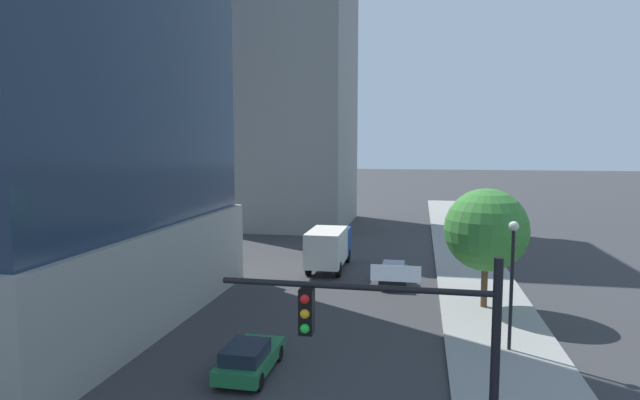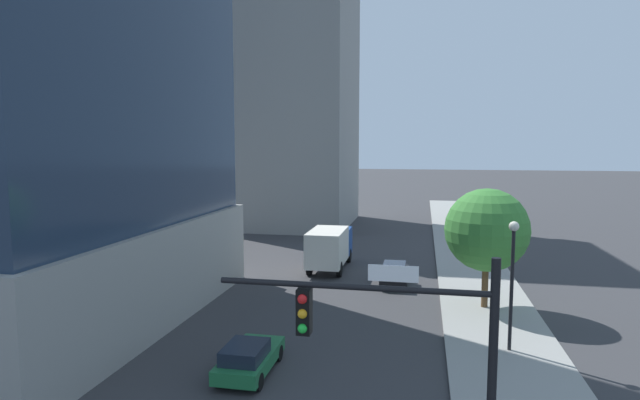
{
  "view_description": "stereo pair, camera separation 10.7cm",
  "coord_description": "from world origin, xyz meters",
  "px_view_note": "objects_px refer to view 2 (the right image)",
  "views": [
    {
      "loc": [
        4.14,
        -7.98,
        9.22
      ],
      "look_at": [
        -0.35,
        14.98,
        6.77
      ],
      "focal_mm": 29.06,
      "sensor_mm": 36.0,
      "label": 1
    },
    {
      "loc": [
        4.24,
        -7.96,
        9.22
      ],
      "look_at": [
        -0.35,
        14.98,
        6.77
      ],
      "focal_mm": 29.06,
      "sensor_mm": 36.0,
      "label": 2
    }
  ],
  "objects_px": {
    "construction_building": "(290,71)",
    "street_lamp": "(512,266)",
    "box_truck": "(330,246)",
    "car_green": "(249,358)",
    "street_tree": "(487,230)",
    "car_black": "(394,273)",
    "traffic_light_pole": "(405,352)"
  },
  "relations": [
    {
      "from": "car_green",
      "to": "box_truck",
      "type": "height_order",
      "value": "box_truck"
    },
    {
      "from": "construction_building",
      "to": "traffic_light_pole",
      "type": "distance_m",
      "value": 52.13
    },
    {
      "from": "street_lamp",
      "to": "box_truck",
      "type": "xyz_separation_m",
      "value": [
        -10.69,
        13.96,
        -2.16
      ]
    },
    {
      "from": "traffic_light_pole",
      "to": "street_tree",
      "type": "relative_size",
      "value": 1.0
    },
    {
      "from": "traffic_light_pole",
      "to": "car_green",
      "type": "height_order",
      "value": "traffic_light_pole"
    },
    {
      "from": "traffic_light_pole",
      "to": "box_truck",
      "type": "height_order",
      "value": "traffic_light_pole"
    },
    {
      "from": "street_tree",
      "to": "car_black",
      "type": "distance_m",
      "value": 7.84
    },
    {
      "from": "traffic_light_pole",
      "to": "car_green",
      "type": "relative_size",
      "value": 1.64
    },
    {
      "from": "car_green",
      "to": "box_truck",
      "type": "xyz_separation_m",
      "value": [
        0.0,
        18.34,
        1.08
      ]
    },
    {
      "from": "car_black",
      "to": "traffic_light_pole",
      "type": "bearing_deg",
      "value": -86.4
    },
    {
      "from": "construction_building",
      "to": "car_green",
      "type": "relative_size",
      "value": 9.6
    },
    {
      "from": "box_truck",
      "to": "street_lamp",
      "type": "bearing_deg",
      "value": -52.56
    },
    {
      "from": "car_black",
      "to": "car_green",
      "type": "height_order",
      "value": "car_black"
    },
    {
      "from": "street_tree",
      "to": "box_truck",
      "type": "bearing_deg",
      "value": 143.3
    },
    {
      "from": "construction_building",
      "to": "street_lamp",
      "type": "height_order",
      "value": "construction_building"
    },
    {
      "from": "construction_building",
      "to": "street_tree",
      "type": "relative_size",
      "value": 5.84
    },
    {
      "from": "street_lamp",
      "to": "car_green",
      "type": "height_order",
      "value": "street_lamp"
    },
    {
      "from": "traffic_light_pole",
      "to": "car_black",
      "type": "height_order",
      "value": "traffic_light_pole"
    },
    {
      "from": "construction_building",
      "to": "street_lamp",
      "type": "distance_m",
      "value": 42.96
    },
    {
      "from": "street_lamp",
      "to": "traffic_light_pole",
      "type": "bearing_deg",
      "value": -108.91
    },
    {
      "from": "construction_building",
      "to": "box_truck",
      "type": "bearing_deg",
      "value": -68.28
    },
    {
      "from": "construction_building",
      "to": "traffic_light_pole",
      "type": "bearing_deg",
      "value": -72.55
    },
    {
      "from": "street_lamp",
      "to": "car_green",
      "type": "bearing_deg",
      "value": -157.75
    },
    {
      "from": "street_tree",
      "to": "car_green",
      "type": "xyz_separation_m",
      "value": [
        -10.3,
        -10.66,
        -3.84
      ]
    },
    {
      "from": "car_green",
      "to": "box_truck",
      "type": "relative_size",
      "value": 0.6
    },
    {
      "from": "traffic_light_pole",
      "to": "street_tree",
      "type": "height_order",
      "value": "traffic_light_pole"
    },
    {
      "from": "street_tree",
      "to": "box_truck",
      "type": "height_order",
      "value": "street_tree"
    },
    {
      "from": "box_truck",
      "to": "street_tree",
      "type": "bearing_deg",
      "value": -36.7
    },
    {
      "from": "traffic_light_pole",
      "to": "street_lamp",
      "type": "xyz_separation_m",
      "value": [
        4.24,
        12.37,
        -0.74
      ]
    },
    {
      "from": "street_tree",
      "to": "car_black",
      "type": "xyz_separation_m",
      "value": [
        -5.3,
        4.34,
        -3.8
      ]
    },
    {
      "from": "construction_building",
      "to": "car_black",
      "type": "distance_m",
      "value": 33.32
    },
    {
      "from": "traffic_light_pole",
      "to": "street_tree",
      "type": "bearing_deg",
      "value": 78.33
    }
  ]
}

